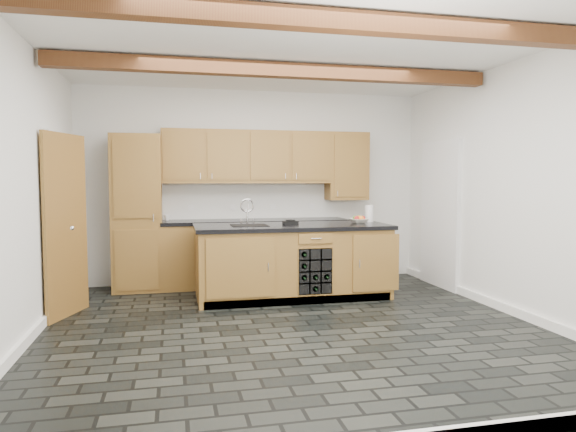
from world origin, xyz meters
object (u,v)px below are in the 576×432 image
object	(u,v)px
paper_towel	(369,213)
kitchen_scale	(290,222)
island	(293,261)
fruit_bowl	(359,221)

from	to	relation	value
paper_towel	kitchen_scale	bearing A→B (deg)	-173.28
kitchen_scale	island	bearing A→B (deg)	-88.47
kitchen_scale	paper_towel	xyz separation A→B (m)	(1.13, 0.13, 0.09)
fruit_bowl	island	bearing A→B (deg)	-176.31
island	paper_towel	xyz separation A→B (m)	(1.11, 0.22, 0.58)
island	paper_towel	bearing A→B (deg)	11.07
kitchen_scale	paper_towel	world-z (taller)	paper_towel
fruit_bowl	paper_towel	size ratio (longest dim) A/B	1.08
fruit_bowl	paper_towel	xyz separation A→B (m)	(0.21, 0.16, 0.08)
kitchen_scale	fruit_bowl	xyz separation A→B (m)	(0.92, -0.03, 0.00)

